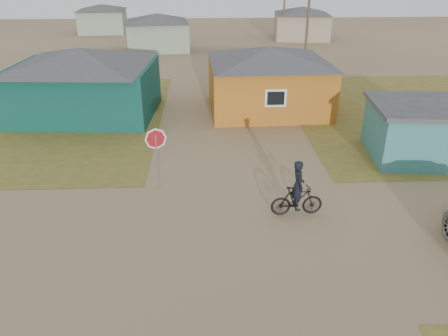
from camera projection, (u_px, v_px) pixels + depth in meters
The scene contains 11 objects.
ground at pixel (250, 241), 14.75m from camera, with size 120.00×120.00×0.00m, color #957A56.
house_teal at pixel (84, 82), 25.63m from camera, with size 8.93×7.08×4.00m.
house_yellow at pixel (268, 78), 26.57m from camera, with size 7.72×6.76×3.90m.
shed_turquoise at pixel (438, 131), 20.42m from camera, with size 6.71×4.93×2.60m.
house_pale_west at pixel (158, 31), 44.26m from camera, with size 7.04×6.15×3.60m.
house_beige_east at pixel (302, 22), 50.33m from camera, with size 6.95×6.05×3.60m.
house_pale_north at pixel (102, 18), 54.75m from camera, with size 6.28×5.81×3.40m.
utility_pole_near at pixel (308, 23), 33.00m from camera, with size 1.40×0.20×8.00m.
utility_pole_far at pixel (284, 3), 47.43m from camera, with size 1.40×0.20×8.00m.
stop_sign at pixel (156, 145), 17.20m from camera, with size 0.87×0.13×2.67m.
cyclist at pixel (297, 196), 15.93m from camera, with size 1.95×0.72×2.18m.
Camera 1 is at (-1.44, -12.15, 8.64)m, focal length 35.00 mm.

